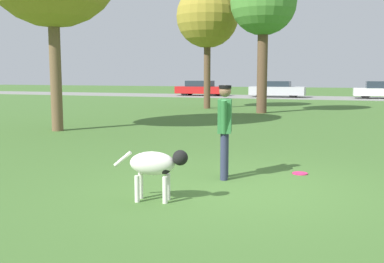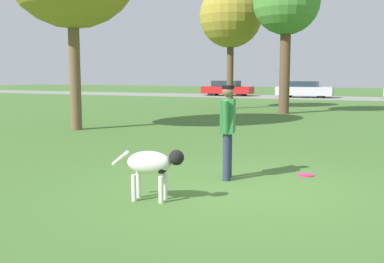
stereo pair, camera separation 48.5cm
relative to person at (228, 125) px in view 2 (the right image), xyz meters
The scene contains 9 objects.
ground_plane 1.14m from the person, 50.83° to the right, with size 120.00×120.00×0.00m, color #426B2D.
far_road_strip 29.06m from the person, 89.19° to the left, with size 120.00×6.00×0.01m.
person is the anchor object (origin of this frame).
dog 1.79m from the person, 107.15° to the right, with size 1.07×0.44×0.74m.
frisbee 1.71m from the person, 34.90° to the left, with size 0.28×0.28×0.02m.
tree_far_left 16.78m from the person, 109.26° to the left, with size 3.24×3.24×6.42m.
tree_mid_center 14.23m from the person, 98.75° to the left, with size 3.01×3.01×6.58m.
parked_car_red 31.16m from the person, 109.74° to the left, with size 4.28×1.84×1.29m.
parked_car_silver 29.11m from the person, 97.74° to the left, with size 4.36×1.85×1.29m.
Camera 2 is at (2.11, -6.58, 1.76)m, focal length 42.00 mm.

